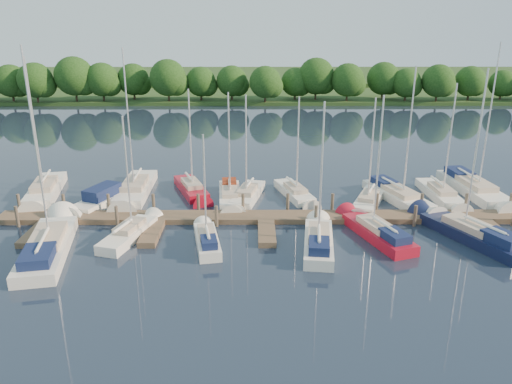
{
  "coord_description": "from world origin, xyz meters",
  "views": [
    {
      "loc": [
        -0.92,
        -26.78,
        14.27
      ],
      "look_at": [
        -0.73,
        8.0,
        2.2
      ],
      "focal_mm": 35.0,
      "sensor_mm": 36.0,
      "label": 1
    }
  ],
  "objects_px": {
    "motorboat": "(101,201)",
    "sailboat_s_2": "(207,241)",
    "sailboat_n_5": "(247,197)",
    "dock": "(266,221)",
    "sailboat_n_0": "(45,193)"
  },
  "relations": [
    {
      "from": "motorboat",
      "to": "sailboat_s_2",
      "type": "height_order",
      "value": "sailboat_s_2"
    },
    {
      "from": "motorboat",
      "to": "sailboat_n_5",
      "type": "bearing_deg",
      "value": -149.96
    },
    {
      "from": "sailboat_n_5",
      "to": "sailboat_s_2",
      "type": "xyz_separation_m",
      "value": [
        -2.57,
        -8.85,
        0.05
      ]
    },
    {
      "from": "dock",
      "to": "sailboat_s_2",
      "type": "xyz_separation_m",
      "value": [
        -4.01,
        -3.84,
        0.13
      ]
    },
    {
      "from": "sailboat_n_5",
      "to": "motorboat",
      "type": "bearing_deg",
      "value": 19.55
    },
    {
      "from": "sailboat_n_0",
      "to": "motorboat",
      "type": "height_order",
      "value": "sailboat_n_0"
    },
    {
      "from": "sailboat_n_0",
      "to": "sailboat_n_5",
      "type": "distance_m",
      "value": 17.34
    },
    {
      "from": "dock",
      "to": "sailboat_s_2",
      "type": "relative_size",
      "value": 5.09
    },
    {
      "from": "dock",
      "to": "sailboat_n_5",
      "type": "distance_m",
      "value": 5.22
    },
    {
      "from": "sailboat_n_0",
      "to": "sailboat_s_2",
      "type": "bearing_deg",
      "value": 135.18
    },
    {
      "from": "motorboat",
      "to": "sailboat_s_2",
      "type": "relative_size",
      "value": 0.83
    },
    {
      "from": "motorboat",
      "to": "sailboat_s_2",
      "type": "bearing_deg",
      "value": 164.24
    },
    {
      "from": "sailboat_n_5",
      "to": "sailboat_s_2",
      "type": "distance_m",
      "value": 9.21
    },
    {
      "from": "dock",
      "to": "sailboat_n_0",
      "type": "xyz_separation_m",
      "value": [
        -18.74,
        6.18,
        0.08
      ]
    },
    {
      "from": "sailboat_n_0",
      "to": "sailboat_s_2",
      "type": "height_order",
      "value": "sailboat_n_0"
    }
  ]
}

